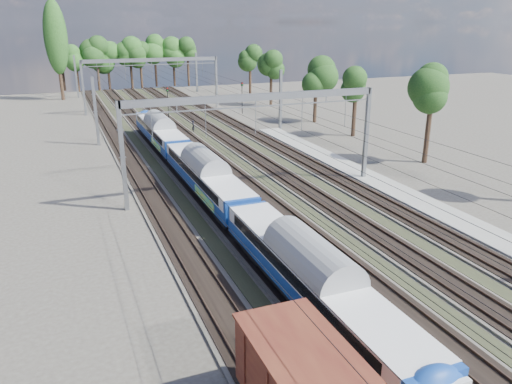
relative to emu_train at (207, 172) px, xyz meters
name	(u,v)px	position (x,y,z in m)	size (l,w,h in m)	color
track_bed	(208,154)	(4.50, 14.77, -2.32)	(21.00, 130.00, 0.34)	#47423A
platform	(437,211)	(16.50, -10.23, -2.27)	(3.00, 70.00, 0.30)	gray
catenary	(192,92)	(4.83, 22.46, 3.98)	(25.65, 130.00, 9.00)	slate
tree_belt	(178,58)	(12.31, 61.31, 5.65)	(39.23, 100.99, 11.39)	black
poplar	(56,38)	(-10.00, 67.77, 9.47)	(4.40, 4.40, 19.04)	black
emu_train	(207,172)	(0.00, 0.00, 0.00)	(2.81, 59.58, 4.12)	black
worker	(193,126)	(6.16, 27.61, -1.57)	(0.62, 0.41, 1.70)	black
signal_near	(168,100)	(4.68, 36.86, 0.94)	(0.34, 0.31, 5.32)	black
signal_far	(242,94)	(17.86, 39.41, 0.91)	(0.34, 0.31, 5.27)	black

